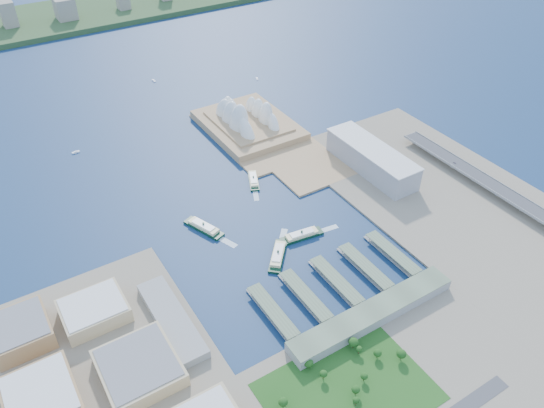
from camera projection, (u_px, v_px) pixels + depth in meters
ground at (289, 250)px, 640.85m from camera, size 3000.00×3000.00×0.00m
south_land at (411, 378)px, 499.43m from camera, size 720.00×180.00×3.00m
east_land at (459, 206)px, 706.63m from camera, size 240.00×500.00×3.00m
peninsula at (256, 133)px, 858.75m from camera, size 135.00×220.00×3.00m
far_shore at (68, 16)px, 1292.85m from camera, size 2200.00×260.00×12.00m
opera_house at (248, 111)px, 852.33m from camera, size 134.00×180.00×58.00m
toaster_building at (371, 159)px, 763.14m from camera, size 45.00×155.00×35.00m
expressway at (497, 191)px, 720.41m from camera, size 26.00×340.00×11.85m
west_buildings at (101, 382)px, 479.55m from camera, size 200.00×280.00×27.00m
ferry_wharves at (336, 282)px, 593.66m from camera, size 184.00×90.00×9.30m
terminal_building at (372, 314)px, 551.25m from camera, size 200.00×28.00×12.00m
park at (349, 386)px, 481.93m from camera, size 150.00×110.00×16.00m
far_skyline at (67, 4)px, 1258.86m from camera, size 1900.00×140.00×55.00m
ferry_a at (204, 226)px, 668.48m from camera, size 34.25×59.30×10.94m
ferry_b at (253, 179)px, 751.58m from camera, size 32.09×50.11×9.34m
ferry_c at (278, 254)px, 628.23m from camera, size 48.89×52.20×10.79m
ferry_d at (302, 234)px, 656.76m from camera, size 56.81×20.88×10.49m
boat_b at (76, 152)px, 813.04m from camera, size 11.60×4.49×3.09m
boat_c at (257, 79)px, 1021.90m from camera, size 6.75×10.62×2.31m
boat_e at (154, 81)px, 1014.02m from camera, size 3.78×11.80×2.89m
car_c at (454, 163)px, 764.66m from camera, size 1.64×4.03×1.17m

